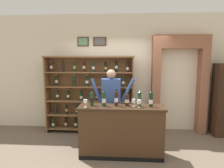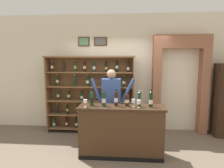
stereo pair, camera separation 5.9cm
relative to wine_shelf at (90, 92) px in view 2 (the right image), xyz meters
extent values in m
cube|color=#6B5B4C|center=(0.75, -1.24, -1.07)|extent=(14.00, 14.00, 0.02)
cube|color=beige|center=(0.75, 0.38, 0.49)|extent=(12.00, 0.16, 3.11)
cube|color=#422B19|center=(-0.21, 0.28, 1.33)|extent=(0.31, 0.02, 0.25)
cube|color=#568662|center=(-0.21, 0.27, 1.33)|extent=(0.24, 0.01, 0.20)
cube|color=#422B19|center=(0.24, 0.28, 1.33)|extent=(0.35, 0.02, 0.23)
cube|color=#525253|center=(0.24, 0.27, 1.33)|extent=(0.28, 0.01, 0.18)
cube|color=brown|center=(-1.12, -0.04, -0.06)|extent=(0.03, 0.34, 2.01)
cube|color=brown|center=(1.11, -0.04, -0.06)|extent=(0.03, 0.34, 2.01)
cube|color=brown|center=(0.00, 0.12, -0.06)|extent=(2.26, 0.02, 2.01)
cube|color=brown|center=(0.00, -0.04, -0.95)|extent=(2.20, 0.32, 0.02)
cylinder|color=#19381E|center=(-0.98, -0.08, -0.83)|extent=(0.07, 0.07, 0.23)
sphere|color=#19381E|center=(-0.98, -0.08, -0.71)|extent=(0.07, 0.07, 0.07)
cylinder|color=#19381E|center=(-0.98, -0.08, -0.68)|extent=(0.03, 0.03, 0.06)
cylinder|color=maroon|center=(-0.98, -0.08, -0.67)|extent=(0.03, 0.03, 0.03)
cylinder|color=silver|center=(-0.98, -0.08, -0.86)|extent=(0.08, 0.08, 0.07)
cylinder|color=black|center=(-0.66, -0.01, -0.83)|extent=(0.07, 0.07, 0.22)
sphere|color=black|center=(-0.66, -0.01, -0.71)|extent=(0.07, 0.07, 0.07)
cylinder|color=black|center=(-0.66, -0.01, -0.69)|extent=(0.03, 0.03, 0.06)
cylinder|color=maroon|center=(-0.66, -0.01, -0.67)|extent=(0.03, 0.03, 0.03)
cylinder|color=beige|center=(-0.66, -0.01, -0.86)|extent=(0.08, 0.08, 0.07)
cylinder|color=black|center=(-0.38, -0.06, -0.82)|extent=(0.07, 0.07, 0.24)
sphere|color=black|center=(-0.38, -0.06, -0.70)|extent=(0.07, 0.07, 0.07)
cylinder|color=black|center=(-0.38, -0.06, -0.68)|extent=(0.03, 0.03, 0.06)
cylinder|color=black|center=(-0.38, -0.06, -0.66)|extent=(0.04, 0.04, 0.03)
cylinder|color=silver|center=(-0.38, -0.06, -0.85)|extent=(0.08, 0.08, 0.08)
cylinder|color=black|center=(-0.11, -0.05, -0.83)|extent=(0.07, 0.07, 0.22)
sphere|color=black|center=(-0.11, -0.05, -0.71)|extent=(0.07, 0.07, 0.07)
cylinder|color=black|center=(-0.11, -0.05, -0.68)|extent=(0.03, 0.03, 0.07)
cylinder|color=#B79338|center=(-0.11, -0.05, -0.65)|extent=(0.03, 0.03, 0.03)
cylinder|color=silver|center=(-0.11, -0.05, -0.84)|extent=(0.08, 0.08, 0.07)
cylinder|color=#19381E|center=(0.14, -0.06, -0.83)|extent=(0.07, 0.07, 0.23)
sphere|color=#19381E|center=(0.14, -0.06, -0.71)|extent=(0.07, 0.07, 0.07)
cylinder|color=#19381E|center=(0.14, -0.06, -0.68)|extent=(0.03, 0.03, 0.08)
cylinder|color=black|center=(0.14, -0.06, -0.65)|extent=(0.04, 0.04, 0.03)
cylinder|color=black|center=(0.14, -0.06, -0.85)|extent=(0.08, 0.08, 0.07)
cylinder|color=black|center=(0.44, -0.05, -0.82)|extent=(0.07, 0.07, 0.24)
sphere|color=black|center=(0.44, -0.05, -0.69)|extent=(0.07, 0.07, 0.07)
cylinder|color=black|center=(0.44, -0.05, -0.66)|extent=(0.03, 0.03, 0.07)
cylinder|color=black|center=(0.44, -0.05, -0.64)|extent=(0.03, 0.03, 0.03)
cylinder|color=silver|center=(0.44, -0.05, -0.82)|extent=(0.08, 0.08, 0.08)
cylinder|color=#19381E|center=(0.71, -0.02, -0.83)|extent=(0.07, 0.07, 0.23)
sphere|color=#19381E|center=(0.71, -0.02, -0.70)|extent=(0.07, 0.07, 0.07)
cylinder|color=#19381E|center=(0.71, -0.02, -0.68)|extent=(0.03, 0.03, 0.07)
cylinder|color=#99999E|center=(0.71, -0.02, -0.65)|extent=(0.04, 0.04, 0.03)
cylinder|color=silver|center=(0.71, -0.02, -0.84)|extent=(0.08, 0.08, 0.07)
cylinder|color=#19381E|center=(0.96, -0.01, -0.83)|extent=(0.07, 0.07, 0.23)
sphere|color=#19381E|center=(0.96, -0.01, -0.71)|extent=(0.07, 0.07, 0.07)
cylinder|color=#19381E|center=(0.96, -0.01, -0.68)|extent=(0.03, 0.03, 0.06)
cylinder|color=#B79338|center=(0.96, -0.01, -0.67)|extent=(0.03, 0.03, 0.03)
cylinder|color=black|center=(0.96, -0.01, -0.84)|extent=(0.08, 0.08, 0.07)
cube|color=brown|center=(0.00, -0.04, -0.58)|extent=(2.20, 0.32, 0.03)
cylinder|color=#19381E|center=(-0.91, -0.04, -0.47)|extent=(0.06, 0.06, 0.21)
sphere|color=#19381E|center=(-0.91, -0.04, -0.36)|extent=(0.06, 0.06, 0.06)
cylinder|color=#19381E|center=(-0.91, -0.04, -0.33)|extent=(0.03, 0.03, 0.06)
cylinder|color=#B79338|center=(-0.91, -0.04, -0.31)|extent=(0.03, 0.03, 0.03)
cylinder|color=black|center=(-0.91, -0.04, -0.47)|extent=(0.07, 0.07, 0.07)
cylinder|color=black|center=(-0.61, -0.07, -0.47)|extent=(0.06, 0.06, 0.21)
sphere|color=black|center=(-0.61, -0.07, -0.36)|extent=(0.06, 0.06, 0.06)
cylinder|color=black|center=(-0.61, -0.07, -0.34)|extent=(0.02, 0.02, 0.06)
cylinder|color=black|center=(-0.61, -0.07, -0.32)|extent=(0.03, 0.03, 0.03)
cylinder|color=tan|center=(-0.61, -0.07, -0.46)|extent=(0.07, 0.07, 0.07)
cylinder|color=#19381E|center=(-0.34, -0.02, -0.47)|extent=(0.06, 0.06, 0.21)
sphere|color=#19381E|center=(-0.34, -0.02, -0.36)|extent=(0.06, 0.06, 0.06)
cylinder|color=#19381E|center=(-0.34, -0.02, -0.32)|extent=(0.02, 0.02, 0.08)
cylinder|color=navy|center=(-0.34, -0.02, -0.29)|extent=(0.03, 0.03, 0.03)
cylinder|color=tan|center=(-0.34, -0.02, -0.48)|extent=(0.07, 0.07, 0.07)
cylinder|color=black|center=(0.02, -0.04, -0.47)|extent=(0.06, 0.06, 0.21)
sphere|color=black|center=(0.02, -0.04, -0.36)|extent=(0.06, 0.06, 0.06)
cylinder|color=black|center=(0.02, -0.04, -0.34)|extent=(0.02, 0.02, 0.06)
cylinder|color=black|center=(0.02, -0.04, -0.32)|extent=(0.03, 0.03, 0.03)
cylinder|color=black|center=(0.02, -0.04, -0.47)|extent=(0.07, 0.07, 0.07)
cylinder|color=black|center=(0.28, 0.00, -0.47)|extent=(0.06, 0.06, 0.20)
sphere|color=black|center=(0.28, 0.00, -0.37)|extent=(0.06, 0.06, 0.06)
cylinder|color=black|center=(0.28, 0.00, -0.33)|extent=(0.03, 0.03, 0.08)
cylinder|color=navy|center=(0.28, 0.00, -0.30)|extent=(0.03, 0.03, 0.03)
cylinder|color=silver|center=(0.28, 0.00, -0.50)|extent=(0.07, 0.07, 0.06)
cylinder|color=black|center=(0.65, 0.00, -0.47)|extent=(0.06, 0.06, 0.20)
sphere|color=black|center=(0.65, 0.00, -0.37)|extent=(0.06, 0.06, 0.06)
cylinder|color=black|center=(0.65, 0.00, -0.34)|extent=(0.03, 0.03, 0.07)
cylinder|color=#99999E|center=(0.65, 0.00, -0.31)|extent=(0.03, 0.03, 0.03)
cylinder|color=tan|center=(0.65, 0.00, -0.48)|extent=(0.07, 0.07, 0.06)
cylinder|color=black|center=(0.93, -0.03, -0.47)|extent=(0.06, 0.06, 0.20)
sphere|color=black|center=(0.93, -0.03, -0.36)|extent=(0.06, 0.06, 0.06)
cylinder|color=black|center=(0.93, -0.03, -0.33)|extent=(0.03, 0.03, 0.08)
cylinder|color=navy|center=(0.93, -0.03, -0.30)|extent=(0.03, 0.03, 0.03)
cylinder|color=black|center=(0.93, -0.03, -0.49)|extent=(0.07, 0.07, 0.06)
cube|color=brown|center=(0.00, -0.04, -0.21)|extent=(2.20, 0.32, 0.02)
cylinder|color=#19381E|center=(-0.87, -0.01, -0.10)|extent=(0.08, 0.08, 0.20)
sphere|color=#19381E|center=(-0.87, -0.01, 0.00)|extent=(0.07, 0.07, 0.07)
cylinder|color=#19381E|center=(-0.87, -0.01, 0.03)|extent=(0.03, 0.03, 0.06)
cylinder|color=navy|center=(-0.87, -0.01, 0.05)|extent=(0.03, 0.03, 0.03)
cylinder|color=silver|center=(-0.87, -0.01, -0.10)|extent=(0.08, 0.08, 0.06)
cylinder|color=black|center=(-0.57, -0.02, -0.10)|extent=(0.08, 0.08, 0.21)
sphere|color=black|center=(-0.57, -0.02, 0.01)|extent=(0.07, 0.07, 0.07)
cylinder|color=black|center=(-0.57, -0.02, 0.05)|extent=(0.03, 0.03, 0.08)
cylinder|color=#B79338|center=(-0.57, -0.02, 0.08)|extent=(0.03, 0.03, 0.03)
cylinder|color=beige|center=(-0.57, -0.02, -0.10)|extent=(0.08, 0.08, 0.07)
cylinder|color=black|center=(-0.21, -0.05, -0.10)|extent=(0.08, 0.08, 0.20)
sphere|color=black|center=(-0.21, -0.05, 0.01)|extent=(0.07, 0.07, 0.07)
cylinder|color=black|center=(-0.21, -0.05, 0.04)|extent=(0.03, 0.03, 0.07)
cylinder|color=maroon|center=(-0.21, -0.05, 0.07)|extent=(0.03, 0.03, 0.03)
cylinder|color=silver|center=(-0.21, -0.05, -0.12)|extent=(0.08, 0.08, 0.07)
cylinder|color=black|center=(0.19, 0.00, -0.10)|extent=(0.08, 0.08, 0.19)
sphere|color=black|center=(0.19, 0.00, 0.00)|extent=(0.07, 0.07, 0.07)
cylinder|color=black|center=(0.19, 0.00, 0.02)|extent=(0.03, 0.03, 0.07)
cylinder|color=#B79338|center=(0.19, 0.00, 0.05)|extent=(0.04, 0.04, 0.03)
cylinder|color=tan|center=(0.19, 0.00, -0.12)|extent=(0.08, 0.08, 0.06)
cylinder|color=#19381E|center=(0.52, -0.01, -0.10)|extent=(0.08, 0.08, 0.20)
sphere|color=#19381E|center=(0.52, -0.01, 0.01)|extent=(0.07, 0.07, 0.07)
cylinder|color=#19381E|center=(0.52, -0.01, 0.04)|extent=(0.03, 0.03, 0.07)
cylinder|color=black|center=(0.52, -0.01, 0.07)|extent=(0.03, 0.03, 0.03)
cylinder|color=silver|center=(0.52, -0.01, -0.10)|extent=(0.08, 0.08, 0.07)
cylinder|color=black|center=(0.90, -0.01, -0.10)|extent=(0.08, 0.08, 0.20)
sphere|color=black|center=(0.90, -0.01, 0.01)|extent=(0.07, 0.07, 0.07)
cylinder|color=black|center=(0.90, -0.01, 0.04)|extent=(0.03, 0.03, 0.08)
cylinder|color=black|center=(0.90, -0.01, 0.07)|extent=(0.04, 0.04, 0.03)
cylinder|color=beige|center=(0.90, -0.01, -0.11)|extent=(0.08, 0.08, 0.06)
cube|color=brown|center=(0.00, -0.04, 0.16)|extent=(2.20, 0.32, 0.02)
cylinder|color=#19381E|center=(-0.87, 0.00, 0.28)|extent=(0.08, 0.08, 0.21)
sphere|color=#19381E|center=(-0.87, 0.00, 0.39)|extent=(0.07, 0.07, 0.07)
cylinder|color=#19381E|center=(-0.87, 0.00, 0.43)|extent=(0.03, 0.03, 0.08)
cylinder|color=#99999E|center=(-0.87, 0.00, 0.46)|extent=(0.04, 0.04, 0.03)
cylinder|color=silver|center=(-0.87, 0.00, 0.29)|extent=(0.08, 0.08, 0.07)
cylinder|color=#19381E|center=(-0.39, -0.07, 0.28)|extent=(0.08, 0.08, 0.22)
sphere|color=#19381E|center=(-0.39, -0.07, 0.40)|extent=(0.07, 0.07, 0.07)
cylinder|color=#19381E|center=(-0.39, -0.07, 0.43)|extent=(0.04, 0.04, 0.07)
cylinder|color=#99999E|center=(-0.39, -0.07, 0.45)|extent=(0.04, 0.04, 0.03)
cylinder|color=black|center=(-0.39, -0.07, 0.29)|extent=(0.08, 0.08, 0.07)
cylinder|color=black|center=(-0.05, -0.07, 0.28)|extent=(0.08, 0.08, 0.22)
sphere|color=black|center=(-0.05, -0.07, 0.40)|extent=(0.07, 0.07, 0.07)
cylinder|color=black|center=(-0.05, -0.07, 0.43)|extent=(0.03, 0.03, 0.08)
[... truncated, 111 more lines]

